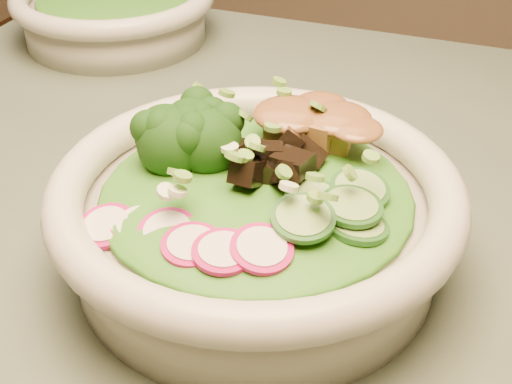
% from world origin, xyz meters
% --- Properties ---
extents(dining_table, '(1.20, 0.80, 0.75)m').
position_xyz_m(dining_table, '(0.00, 0.00, 0.64)').
color(dining_table, black).
rests_on(dining_table, ground).
extents(salad_bowl, '(0.29, 0.29, 0.08)m').
position_xyz_m(salad_bowl, '(-0.13, -0.08, 0.79)').
color(salad_bowl, beige).
rests_on(salad_bowl, dining_table).
extents(side_bowl, '(0.24, 0.24, 0.07)m').
position_xyz_m(side_bowl, '(-0.44, 0.26, 0.79)').
color(side_bowl, beige).
rests_on(side_bowl, dining_table).
extents(lettuce_bed, '(0.22, 0.22, 0.03)m').
position_xyz_m(lettuce_bed, '(-0.13, -0.08, 0.81)').
color(lettuce_bed, '#225812').
rests_on(lettuce_bed, salad_bowl).
extents(broccoli_florets, '(0.10, 0.09, 0.05)m').
position_xyz_m(broccoli_florets, '(-0.19, -0.07, 0.83)').
color(broccoli_florets, black).
rests_on(broccoli_florets, salad_bowl).
extents(radish_slices, '(0.13, 0.07, 0.02)m').
position_xyz_m(radish_slices, '(-0.14, -0.15, 0.82)').
color(radish_slices, '#AB0D56').
rests_on(radish_slices, salad_bowl).
extents(cucumber_slices, '(0.09, 0.09, 0.04)m').
position_xyz_m(cucumber_slices, '(-0.06, -0.10, 0.83)').
color(cucumber_slices, '#81AD60').
rests_on(cucumber_slices, salad_bowl).
extents(mushroom_heap, '(0.09, 0.09, 0.04)m').
position_xyz_m(mushroom_heap, '(-0.12, -0.07, 0.83)').
color(mushroom_heap, black).
rests_on(mushroom_heap, salad_bowl).
extents(tofu_cubes, '(0.11, 0.09, 0.04)m').
position_xyz_m(tofu_cubes, '(-0.11, -0.01, 0.83)').
color(tofu_cubes, olive).
rests_on(tofu_cubes, salad_bowl).
extents(peanut_sauce, '(0.08, 0.06, 0.02)m').
position_xyz_m(peanut_sauce, '(-0.11, -0.01, 0.84)').
color(peanut_sauce, brown).
rests_on(peanut_sauce, tofu_cubes).
extents(scallion_garnish, '(0.21, 0.21, 0.03)m').
position_xyz_m(scallion_garnish, '(-0.13, -0.08, 0.84)').
color(scallion_garnish, '#659E38').
rests_on(scallion_garnish, salad_bowl).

